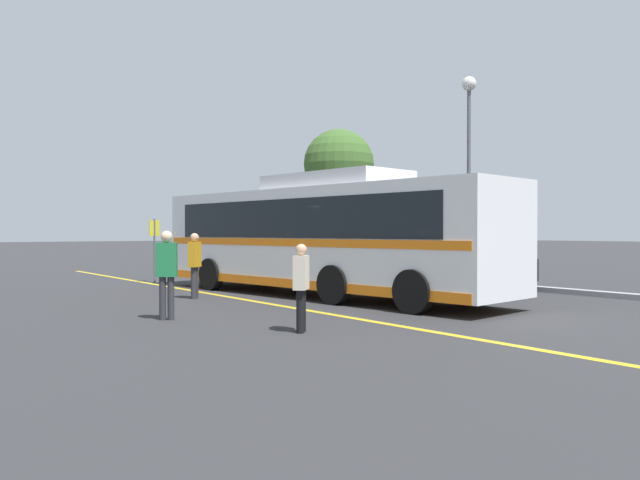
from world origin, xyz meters
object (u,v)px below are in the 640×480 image
parked_car_0 (260,253)px  pedestrian_1 (195,261)px  bus_stop_sign (154,242)px  parked_car_1 (337,259)px  parked_car_2 (463,264)px  pedestrian_2 (301,282)px  tree_0 (339,165)px  street_lamp (469,134)px  pedestrian_0 (167,269)px  transit_bus (320,235)px

parked_car_0 → pedestrian_1: pedestrian_1 is taller
pedestrian_1 → bus_stop_sign: bearing=-142.4°
parked_car_1 → parked_car_2: 6.76m
pedestrian_2 → tree_0: (-13.90, 12.08, 4.11)m
parked_car_0 → tree_0: (3.02, 2.51, 4.22)m
street_lamp → pedestrian_0: bearing=-78.5°
bus_stop_sign → pedestrian_1: bearing=-108.6°
parked_car_0 → pedestrian_2: size_ratio=3.02×
pedestrian_0 → pedestrian_2: size_ratio=1.15×
pedestrian_0 → street_lamp: 13.73m
parked_car_1 → pedestrian_0: (7.88, -10.87, 0.35)m
parked_car_2 → pedestrian_2: bearing=-161.3°
bus_stop_sign → transit_bus: bearing=-81.9°
parked_car_1 → bus_stop_sign: bus_stop_sign is taller
pedestrian_2 → street_lamp: 13.54m
pedestrian_0 → bus_stop_sign: bearing=-79.0°
parked_car_2 → pedestrian_0: 10.77m
tree_0 → parked_car_0: bearing=-140.2°
transit_bus → parked_car_1: bearing=41.0°
parked_car_0 → street_lamp: (11.31, 1.92, 4.59)m
transit_bus → pedestrian_0: transit_bus is taller
transit_bus → tree_0: tree_0 is taller
bus_stop_sign → tree_0: size_ratio=0.34×
transit_bus → parked_car_2: bearing=-15.1°
pedestrian_2 → parked_car_1: bearing=-173.8°
transit_bus → parked_car_2: size_ratio=2.71×
tree_0 → street_lamp: bearing=-4.1°
parked_car_1 → pedestrian_2: (10.88, -9.59, 0.20)m
parked_car_0 → parked_car_2: bearing=-87.8°
transit_bus → pedestrian_1: transit_bus is taller
parked_car_2 → pedestrian_2: size_ratio=2.82×
parked_car_0 → pedestrian_0: (13.91, -10.85, 0.27)m
transit_bus → parked_car_1: (-5.98, 5.43, -1.02)m
pedestrian_0 → pedestrian_2: 3.27m
parked_car_0 → bus_stop_sign: (4.70, -7.35, 0.66)m
transit_bus → pedestrian_2: transit_bus is taller
bus_stop_sign → street_lamp: (6.61, 9.26, 3.93)m
transit_bus → bus_stop_sign: 7.57m
parked_car_2 → bus_stop_sign: bearing=126.7°
parked_car_1 → parked_car_2: size_ratio=1.02×
pedestrian_1 → street_lamp: (0.83, 10.48, 4.36)m
street_lamp → parked_car_0: bearing=-170.4°
parked_car_0 → bus_stop_sign: bearing=-144.5°
street_lamp → tree_0: street_lamp is taller
parked_car_0 → pedestrian_2: bearing=-116.6°
pedestrian_0 → pedestrian_2: bearing=145.0°
parked_car_0 → parked_car_1: bearing=-86.9°
parked_car_0 → bus_stop_sign: 8.75m
parked_car_2 → bus_stop_sign: 10.85m
pedestrian_0 → parked_car_2: bearing=-142.2°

